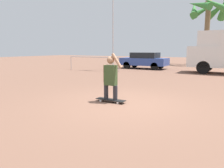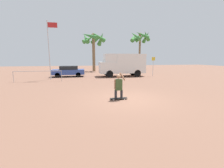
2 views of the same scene
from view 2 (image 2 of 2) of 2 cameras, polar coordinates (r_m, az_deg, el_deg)
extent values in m
plane|color=brown|center=(8.64, 5.35, -5.71)|extent=(80.00, 80.00, 0.00)
cube|color=black|center=(8.48, 2.53, -5.43)|extent=(0.98, 0.26, 0.02)
cylinder|color=white|center=(8.32, 0.62, -6.02)|extent=(0.07, 0.03, 0.07)
cylinder|color=white|center=(8.53, 0.31, -5.64)|extent=(0.07, 0.03, 0.07)
cylinder|color=white|center=(8.47, 4.76, -5.77)|extent=(0.07, 0.03, 0.07)
cylinder|color=white|center=(8.67, 4.36, -5.40)|extent=(0.07, 0.03, 0.07)
cylinder|color=#28282D|center=(8.38, 1.44, -3.94)|extent=(0.14, 0.14, 0.46)
cylinder|color=#28282D|center=(8.46, 3.63, -3.82)|extent=(0.14, 0.14, 0.46)
cube|color=#384C28|center=(8.31, 2.57, -0.27)|extent=(0.37, 0.22, 0.62)
sphere|color=#A37556|center=(8.24, 2.59, 2.94)|extent=(0.23, 0.23, 0.23)
cylinder|color=#A37556|center=(8.26, 1.13, -0.08)|extent=(0.09, 0.09, 0.55)
cylinder|color=#A37556|center=(8.30, 4.03, 2.85)|extent=(0.36, 0.09, 0.46)
cylinder|color=black|center=(18.26, -0.95, 3.91)|extent=(0.87, 0.28, 0.87)
cylinder|color=black|center=(20.02, -1.91, 4.42)|extent=(0.87, 0.28, 0.87)
cylinder|color=black|center=(19.24, 9.61, 4.07)|extent=(0.87, 0.28, 0.87)
cylinder|color=black|center=(20.92, 7.84, 4.57)|extent=(0.87, 0.28, 0.87)
cube|color=white|center=(19.06, -1.72, 6.27)|extent=(2.02, 2.08, 1.41)
cube|color=black|center=(18.98, -2.94, 7.10)|extent=(0.04, 1.77, 0.70)
cube|color=white|center=(19.74, 6.63, 7.79)|extent=(3.76, 2.08, 2.41)
cube|color=white|center=(19.08, -0.83, 9.90)|extent=(1.42, 1.91, 1.00)
cylinder|color=black|center=(19.14, -20.05, 3.19)|extent=(0.60, 0.22, 0.60)
cylinder|color=black|center=(20.67, -19.44, 3.67)|extent=(0.60, 0.22, 0.60)
cylinder|color=black|center=(18.94, -12.73, 3.48)|extent=(0.60, 0.22, 0.60)
cylinder|color=black|center=(20.49, -12.66, 3.94)|extent=(0.60, 0.22, 0.60)
cube|color=#2D4793|center=(19.74, -16.27, 4.46)|extent=(3.93, 1.78, 0.61)
cube|color=black|center=(19.70, -16.06, 6.01)|extent=(2.16, 1.56, 0.46)
cylinder|color=brown|center=(27.27, 10.47, 11.48)|extent=(0.33, 0.33, 6.38)
sphere|color=brown|center=(27.56, 10.68, 18.12)|extent=(0.53, 0.53, 0.53)
cone|color=#387F38|center=(28.01, 12.85, 17.01)|extent=(0.80, 2.23, 1.95)
cone|color=#387F38|center=(28.63, 11.06, 17.04)|extent=(2.28, 1.75, 1.78)
cone|color=#387F38|center=(28.47, 9.34, 17.06)|extent=(2.32, 1.05, 1.88)
cone|color=#387F38|center=(27.81, 8.25, 17.25)|extent=(1.85, 2.17, 1.89)
cone|color=#387F38|center=(26.64, 9.01, 17.68)|extent=(1.66, 2.33, 1.75)
cone|color=#387F38|center=(26.43, 11.46, 17.89)|extent=(2.41, 0.83, 1.47)
cone|color=#387F38|center=(27.12, 13.04, 17.46)|extent=(2.05, 2.14, 1.68)
cylinder|color=brown|center=(27.18, -6.97, 11.38)|extent=(0.51, 0.51, 6.19)
sphere|color=brown|center=(27.44, -7.11, 17.85)|extent=(0.82, 0.82, 0.82)
cone|color=#387F38|center=(27.77, -4.26, 16.72)|extent=(1.25, 2.70, 2.31)
cone|color=#387F38|center=(28.54, -5.54, 16.78)|extent=(2.66, 2.29, 1.96)
cone|color=#387F38|center=(28.52, -8.68, 16.70)|extent=(2.78, 2.01, 1.99)
cone|color=#387F38|center=(27.01, -9.99, 16.93)|extent=(1.32, 2.79, 2.16)
cone|color=#387F38|center=(26.22, -8.56, 17.72)|extent=(2.80, 2.16, 1.46)
cone|color=#387F38|center=(26.34, -5.21, 17.53)|extent=(2.78, 2.16, 1.76)
cylinder|color=#B7B7BC|center=(17.60, -22.86, 11.50)|extent=(0.09, 0.09, 6.12)
sphere|color=#B7B7BC|center=(18.01, -23.57, 21.41)|extent=(0.12, 0.12, 0.12)
cube|color=#B22323|center=(17.83, -21.73, 20.16)|extent=(0.94, 0.02, 0.51)
cylinder|color=#B7B7BC|center=(20.46, 15.36, 6.42)|extent=(0.06, 0.06, 2.45)
cube|color=gold|center=(20.42, 15.51, 9.23)|extent=(0.44, 0.02, 0.44)
cylinder|color=#99999E|center=(16.45, -26.46, 4.39)|extent=(4.43, 0.05, 0.05)
cylinder|color=#99999E|center=(17.19, -33.47, 2.22)|extent=(0.04, 0.04, 1.05)
cylinder|color=#99999E|center=(16.08, -18.66, 2.92)|extent=(0.04, 0.04, 1.05)
camera|label=1|loc=(5.87, 56.05, -0.93)|focal=35.00mm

